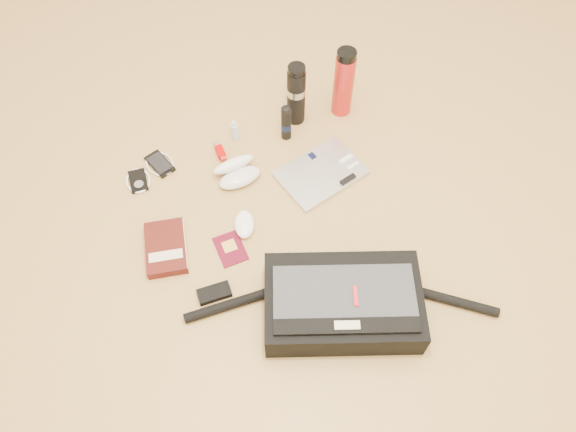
{
  "coord_description": "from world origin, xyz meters",
  "views": [
    {
      "loc": [
        -0.4,
        -0.89,
        1.67
      ],
      "look_at": [
        0.02,
        0.04,
        0.06
      ],
      "focal_mm": 35.0,
      "sensor_mm": 36.0,
      "label": 1
    }
  ],
  "objects_px": {
    "laptop": "(321,173)",
    "thermos_red": "(344,83)",
    "messenger_bag": "(342,303)",
    "book": "(166,248)",
    "thermos_black": "(296,94)"
  },
  "relations": [
    {
      "from": "laptop",
      "to": "thermos_black",
      "type": "relative_size",
      "value": 1.26
    },
    {
      "from": "thermos_black",
      "to": "thermos_red",
      "type": "distance_m",
      "value": 0.19
    },
    {
      "from": "book",
      "to": "thermos_black",
      "type": "relative_size",
      "value": 0.85
    },
    {
      "from": "messenger_bag",
      "to": "book",
      "type": "bearing_deg",
      "value": 157.94
    },
    {
      "from": "laptop",
      "to": "thermos_red",
      "type": "bearing_deg",
      "value": 38.61
    },
    {
      "from": "thermos_black",
      "to": "thermos_red",
      "type": "relative_size",
      "value": 0.91
    },
    {
      "from": "messenger_bag",
      "to": "book",
      "type": "height_order",
      "value": "messenger_bag"
    },
    {
      "from": "thermos_black",
      "to": "thermos_red",
      "type": "bearing_deg",
      "value": -9.36
    },
    {
      "from": "thermos_black",
      "to": "messenger_bag",
      "type": "bearing_deg",
      "value": -104.78
    },
    {
      "from": "messenger_bag",
      "to": "laptop",
      "type": "height_order",
      "value": "messenger_bag"
    },
    {
      "from": "laptop",
      "to": "book",
      "type": "bearing_deg",
      "value": 174.55
    },
    {
      "from": "messenger_bag",
      "to": "thermos_red",
      "type": "xyz_separation_m",
      "value": [
        0.39,
        0.77,
        0.08
      ]
    },
    {
      "from": "book",
      "to": "messenger_bag",
      "type": "bearing_deg",
      "value": -31.46
    },
    {
      "from": "laptop",
      "to": "thermos_red",
      "type": "relative_size",
      "value": 1.14
    },
    {
      "from": "messenger_bag",
      "to": "thermos_black",
      "type": "relative_size",
      "value": 3.42
    }
  ]
}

